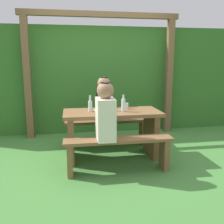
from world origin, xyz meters
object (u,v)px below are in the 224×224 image
bench_far (107,127)px  bottle_center (123,105)px  person_white_shirt (105,113)px  bottle_left (103,103)px  picnic_table (112,126)px  bench_near (119,148)px  person_black_coat (104,101)px  bottle_right (90,105)px  drinking_glass (126,106)px

bench_far → bottle_center: (0.16, -0.57, 0.48)m
person_white_shirt → bottle_center: bearing=54.7°
bottle_left → picnic_table: bearing=-28.6°
bench_near → person_black_coat: 1.13m
bottle_right → bottle_center: bearing=-9.1°
person_black_coat → drinking_glass: person_black_coat is taller
bench_near → drinking_glass: size_ratio=14.92×
person_black_coat → drinking_glass: bearing=-53.8°
bench_far → bottle_center: bottle_center is taller
bench_near → person_white_shirt: 0.49m
bench_far → bottle_right: 0.75m
bench_near → bottle_center: size_ratio=5.77×
picnic_table → bottle_right: size_ratio=5.95×
person_black_coat → person_white_shirt: bearing=-96.6°
picnic_table → drinking_glass: bearing=26.3°
picnic_table → person_white_shirt: (-0.17, -0.51, 0.30)m
person_white_shirt → bottle_right: bearing=105.1°
person_white_shirt → drinking_glass: person_white_shirt is taller
bench_far → bottle_left: size_ratio=5.24×
bottle_left → bottle_right: 0.19m
picnic_table → person_white_shirt: size_ratio=1.95×
picnic_table → bottle_right: bottle_right is taller
person_black_coat → bottle_left: bearing=-99.8°
drinking_glass → bottle_center: bottle_center is taller
drinking_glass → bottle_right: 0.56m
picnic_table → bottle_left: 0.36m
picnic_table → bench_far: size_ratio=1.00×
person_white_shirt → bottle_center: 0.56m
bottle_left → bottle_center: (0.28, -0.12, -0.01)m
picnic_table → drinking_glass: drinking_glass is taller
picnic_table → bottle_center: (0.16, -0.05, 0.32)m
drinking_glass → bottle_center: 0.20m
bottle_right → bottle_center: 0.48m
bench_near → bottle_right: (-0.31, 0.54, 0.47)m
bench_near → bottle_left: 0.77m
person_white_shirt → drinking_glass: (0.41, 0.63, -0.03)m
person_white_shirt → person_black_coat: 1.03m
bench_near → bottle_left: bottle_left is taller
person_white_shirt → bottle_left: size_ratio=2.69×
picnic_table → drinking_glass: 0.38m
picnic_table → bottle_right: bearing=175.9°
bench_near → person_white_shirt: person_white_shirt is taller
bottle_center → bench_near: bearing=-108.7°
person_white_shirt → bottle_center: person_white_shirt is taller
bottle_center → bottle_right: bearing=170.9°
bench_far → bottle_left: bearing=-105.8°
bench_near → bench_far: same height
picnic_table → bench_near: bearing=-90.0°
person_white_shirt → drinking_glass: size_ratio=7.67×
bench_far → drinking_glass: size_ratio=14.92×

